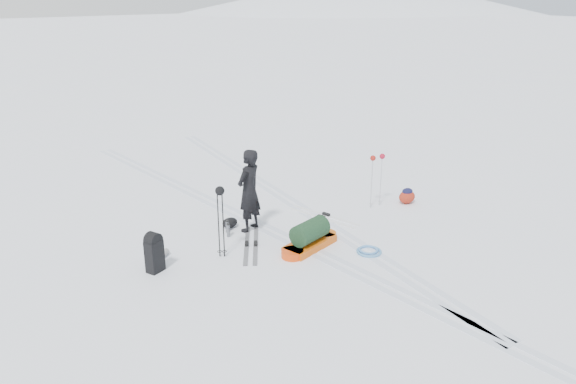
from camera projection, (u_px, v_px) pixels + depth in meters
name	position (u px, v px, depth m)	size (l,w,h in m)	color
ground	(289.00, 240.00, 11.69)	(200.00, 200.00, 0.00)	white
snow_hill_backdrop	(286.00, 317.00, 133.83)	(359.50, 192.00, 162.45)	white
ski_tracks	(287.00, 219.00, 12.69)	(3.38, 17.97, 0.01)	silver
skier	(249.00, 191.00, 11.85)	(0.66, 0.43, 1.80)	black
pulk_sled	(310.00, 238.00, 11.24)	(1.59, 0.78, 0.59)	#CC520C
expedition_rucksack	(155.00, 252.00, 10.32)	(0.69, 0.73, 0.78)	black
ski_poles_black	(220.00, 200.00, 10.55)	(0.19, 0.18, 1.45)	black
ski_poles_silver	(377.00, 163.00, 13.10)	(0.41, 0.16, 1.29)	#B1B4B8
touring_skis_grey	(251.00, 245.00, 11.42)	(1.26, 1.64, 0.07)	gray
touring_skis_white	(324.00, 216.00, 12.83)	(0.69, 1.89, 0.07)	white
rope_coil	(369.00, 251.00, 11.12)	(0.53, 0.53, 0.06)	#508FC3
small_daypack	(407.00, 196.00, 13.61)	(0.51, 0.42, 0.38)	maroon
thermos_pair	(228.00, 228.00, 11.88)	(0.20, 0.30, 0.30)	slate
stuff_sack	(230.00, 223.00, 12.25)	(0.39, 0.31, 0.22)	black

